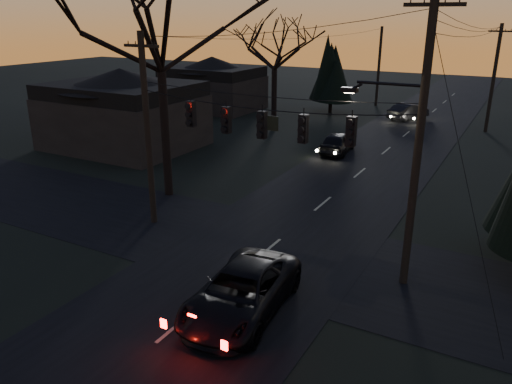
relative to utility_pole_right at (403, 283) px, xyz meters
The scene contains 15 objects.
main_road 11.41m from the utility_pole_right, 118.81° to the left, with size 8.00×120.00×0.02m, color black.
cross_road 5.50m from the utility_pole_right, behind, with size 60.00×7.00×0.02m, color black.
utility_pole_right is the anchor object (origin of this frame).
utility_pole_left 11.50m from the utility_pole_right, behind, with size 1.80×0.30×8.50m, color black, non-canonical shape.
utility_pole_far_r 28.00m from the utility_pole_right, 90.00° to the left, with size 1.80×0.30×8.50m, color black, non-canonical shape.
utility_pole_far_l 37.79m from the utility_pole_right, 107.72° to the left, with size 0.30×0.30×8.00m, color black, non-canonical shape.
span_signal_assembly 7.77m from the utility_pole_right, behind, with size 11.50×0.44×1.59m.
bare_tree_left 16.40m from the utility_pole_right, 165.88° to the left, with size 11.27×11.27×12.92m.
bare_tree_dist 26.68m from the utility_pole_right, 127.54° to the left, with size 7.03×7.03×9.90m.
evergreen_dist 33.41m from the utility_pole_right, 115.57° to the left, with size 3.87×3.87×6.46m.
house_left_near 24.78m from the utility_pole_right, 156.04° to the left, with size 10.00×8.00×5.60m.
house_left_far 36.51m from the utility_pole_right, 134.44° to the left, with size 9.00×7.00×5.20m.
suv_near 6.12m from the utility_pole_right, 132.63° to the right, with size 2.48×5.38×1.49m, color black.
sedan_oncoming_a 17.87m from the utility_pole_right, 117.93° to the left, with size 1.74×4.33×1.48m, color black.
sedan_oncoming_b 30.91m from the utility_pole_right, 102.74° to the left, with size 1.53×4.38×1.44m, color black.
Camera 1 is at (8.54, -6.42, 9.12)m, focal length 35.00 mm.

